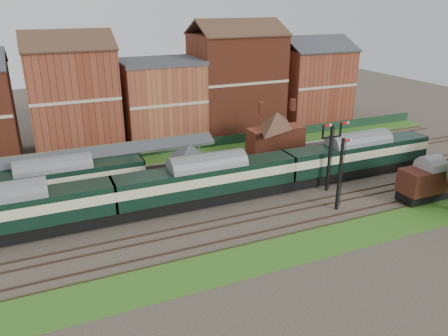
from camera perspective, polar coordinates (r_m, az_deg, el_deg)
name	(u,v)px	position (r m, az deg, el deg)	size (l,w,h in m)	color
ground	(225,199)	(49.47, 0.18, -4.13)	(160.00, 160.00, 0.00)	#473D33
grass_back	(181,156)	(63.33, -5.67, 1.61)	(90.00, 4.50, 0.06)	#2D6619
grass_front	(279,252)	(40.11, 7.23, -10.81)	(90.00, 5.00, 0.06)	#2D6619
fence	(176,147)	(64.90, -6.25, 2.75)	(90.00, 0.12, 1.50)	#193823
platform	(159,173)	(56.24, -8.52, -0.60)	(55.00, 3.40, 1.00)	#2D2D2D
signal_box	(190,168)	(49.99, -4.47, 0.06)	(5.40, 5.40, 6.00)	#5A6749
brick_hut	(252,173)	(53.66, 3.67, -0.69)	(3.20, 2.64, 2.94)	brown
station_building	(276,131)	(61.36, 6.81, 4.77)	(8.10, 8.10, 5.90)	brown
canopy	(108,148)	(53.76, -14.92, 2.51)	(26.00, 3.89, 4.08)	#4F5636
semaphore_bracket	(330,153)	(51.51, 13.69, 1.86)	(3.60, 0.25, 8.18)	black
semaphore_siding	(340,173)	(47.19, 14.91, -0.68)	(1.23, 0.25, 8.00)	black
town_backdrop	(160,96)	(69.73, -8.37, 9.28)	(69.00, 10.00, 16.00)	brown
dmu_train	(208,180)	(47.62, -2.14, -1.60)	(61.03, 3.20, 4.69)	black
platform_railcar	(56,182)	(50.93, -21.10, -1.70)	(19.23, 3.03, 4.43)	black
goods_van_a	(428,181)	(53.64, 25.09, -1.53)	(6.62, 2.87, 4.02)	black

